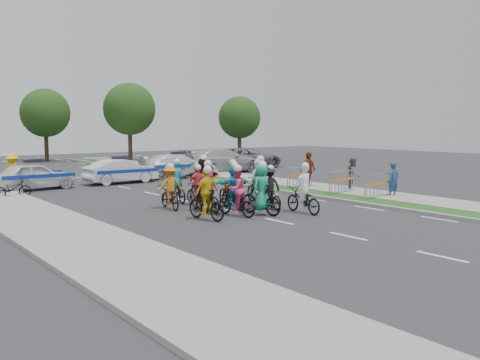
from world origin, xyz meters
TOP-DOWN VIEW (x-y plane):
  - ground at (0.00, 0.00)m, footprint 90.00×90.00m
  - curb_right at (5.10, 5.00)m, footprint 0.20×60.00m
  - grass_strip at (5.80, 5.00)m, footprint 1.20×60.00m
  - sidewalk_right at (7.60, 5.00)m, footprint 2.40×60.00m
  - sidewalk_left at (-6.50, 5.00)m, footprint 3.00×60.00m
  - rider_0 at (1.81, 0.75)m, footprint 0.78×1.87m
  - rider_1 at (0.36, 1.39)m, footprint 0.88×1.89m
  - rider_2 at (-0.51, 1.70)m, footprint 0.87×1.86m
  - rider_3 at (-1.78, 1.68)m, footprint 0.98×1.82m
  - rider_4 at (1.50, 2.31)m, footprint 1.00×1.72m
  - rider_5 at (0.28, 2.93)m, footprint 1.48×1.76m
  - rider_6 at (-0.82, 3.11)m, footprint 0.86×1.95m
  - rider_7 at (1.99, 3.50)m, footprint 0.90×1.94m
  - rider_8 at (0.91, 3.92)m, footprint 0.79×1.83m
  - rider_9 at (-0.32, 4.55)m, footprint 0.84×1.58m
  - rider_10 at (-1.60, 4.48)m, footprint 1.04×1.79m
  - rider_11 at (0.63, 5.60)m, footprint 1.61×1.91m
  - rider_12 at (-0.49, 5.90)m, footprint 0.83×1.84m
  - police_car_0 at (-3.92, 13.83)m, footprint 4.17×2.17m
  - police_car_1 at (0.77, 14.00)m, footprint 4.11×1.69m
  - police_car_2 at (4.91, 14.82)m, footprint 5.19×2.78m
  - civilian_sedan at (9.04, 16.16)m, footprint 5.75×2.63m
  - civilian_suv at (12.84, 18.16)m, footprint 5.55×2.94m
  - spectator_0 at (7.76, 1.25)m, footprint 0.59×0.39m
  - spectator_1 at (8.17, 3.90)m, footprint 0.99×0.93m
  - spectator_2 at (7.29, 6.09)m, footprint 1.13×0.59m
  - marshal_hiviz at (-4.73, 14.52)m, footprint 1.32×1.22m
  - barrier_0 at (6.70, 1.30)m, footprint 2.04×0.72m
  - barrier_1 at (6.70, 3.30)m, footprint 2.05×0.77m
  - barrier_2 at (6.70, 6.06)m, footprint 2.05×0.76m
  - cone_0 at (3.62, 8.00)m, footprint 0.40×0.40m
  - cone_1 at (6.29, 12.83)m, footprint 0.40×0.40m
  - parked_bike at (-5.57, 11.33)m, footprint 1.61×0.60m
  - tree_1 at (9.00, 30.00)m, footprint 4.55×4.55m
  - tree_2 at (18.00, 26.00)m, footprint 3.85×3.85m
  - tree_4 at (3.00, 34.00)m, footprint 4.20×4.20m

SIDE VIEW (x-z plane):
  - ground at x=0.00m, z-range 0.00..0.00m
  - grass_strip at x=5.80m, z-range 0.00..0.11m
  - curb_right at x=5.10m, z-range 0.00..0.12m
  - sidewalk_right at x=7.60m, z-range 0.00..0.13m
  - sidewalk_left at x=-6.50m, z-range 0.00..0.13m
  - cone_0 at x=3.62m, z-range -0.01..0.69m
  - cone_1 at x=6.29m, z-range -0.01..0.69m
  - parked_bike at x=-5.57m, z-range 0.00..0.84m
  - barrier_0 at x=6.70m, z-range 0.00..1.12m
  - barrier_1 at x=6.70m, z-range 0.00..1.12m
  - barrier_2 at x=6.70m, z-range 0.00..1.12m
  - rider_12 at x=-0.49m, z-range -0.31..1.51m
  - rider_0 at x=1.81m, z-range -0.31..1.55m
  - rider_6 at x=-0.82m, z-range -0.33..1.60m
  - rider_9 at x=-0.32m, z-range -0.18..1.47m
  - police_car_1 at x=0.77m, z-range 0.00..1.33m
  - rider_4 at x=1.50m, z-range -0.18..1.51m
  - police_car_0 at x=-3.92m, z-range 0.00..1.36m
  - rider_2 at x=-0.51m, z-range -0.23..1.59m
  - rider_10 at x=-1.60m, z-range -0.19..1.56m
  - rider_8 at x=0.91m, z-range -0.24..1.61m
  - rider_3 at x=-1.78m, z-range -0.21..1.64m
  - police_car_2 at x=4.91m, z-range 0.00..1.43m
  - civilian_suv at x=12.84m, z-range 0.00..1.49m
  - rider_1 at x=0.36m, z-range -0.22..1.71m
  - rider_7 at x=1.99m, z-range -0.22..1.75m
  - rider_5 at x=0.28m, z-range -0.14..1.67m
  - spectator_0 at x=7.76m, z-range 0.00..1.59m
  - rider_11 at x=0.63m, z-range -0.16..1.78m
  - civilian_sedan at x=9.04m, z-range 0.00..1.63m
  - spectator_1 at x=8.17m, z-range 0.00..1.63m
  - marshal_hiviz at x=-4.73m, z-range 0.00..1.79m
  - spectator_2 at x=7.29m, z-range 0.00..1.85m
  - tree_2 at x=18.00m, z-range 0.95..6.72m
  - tree_4 at x=3.00m, z-range 1.04..7.34m
  - tree_1 at x=9.00m, z-range 1.12..7.95m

